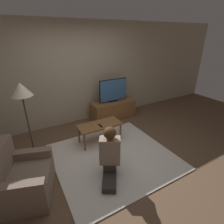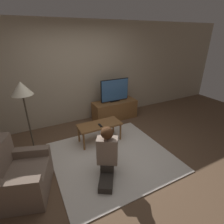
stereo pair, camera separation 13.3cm
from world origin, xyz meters
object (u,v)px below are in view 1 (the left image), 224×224
tv (113,90)px  armchair (22,180)px  coffee_table (100,126)px  person_kneeling (110,153)px  floor_lamp (22,95)px

tv → armchair: bearing=-146.4°
coffee_table → person_kneeling: size_ratio=1.02×
person_kneeling → tv: bearing=-90.0°
floor_lamp → person_kneeling: floor_lamp is taller
coffee_table → person_kneeling: 1.09m
floor_lamp → armchair: (-0.26, -1.01, -0.99)m
tv → floor_lamp: (-2.25, -0.66, 0.44)m
tv → armchair: size_ratio=0.81×
tv → floor_lamp: size_ratio=0.55×
coffee_table → floor_lamp: (-1.38, 0.25, 0.89)m
armchair → person_kneeling: size_ratio=1.10×
tv → floor_lamp: floor_lamp is taller
floor_lamp → person_kneeling: size_ratio=1.61×
armchair → tv: bearing=-38.3°
floor_lamp → armchair: floor_lamp is taller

